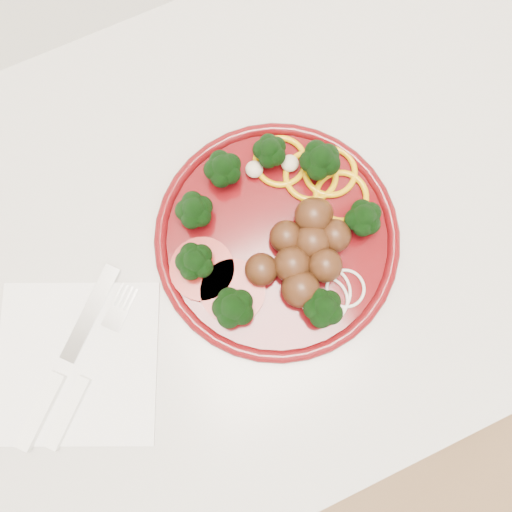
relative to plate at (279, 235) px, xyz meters
name	(u,v)px	position (x,y,z in m)	size (l,w,h in m)	color
counter	(239,288)	(-0.05, 0.03, -0.47)	(2.40, 0.60, 0.90)	beige
plate	(279,235)	(0.00, 0.00, 0.00)	(0.27, 0.27, 0.06)	#50080B
napkin	(77,362)	(-0.25, -0.03, -0.02)	(0.17, 0.17, 0.00)	white
knife	(57,379)	(-0.27, -0.04, -0.01)	(0.16, 0.15, 0.01)	silver
fork	(78,392)	(-0.26, -0.06, -0.01)	(0.15, 0.13, 0.01)	white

